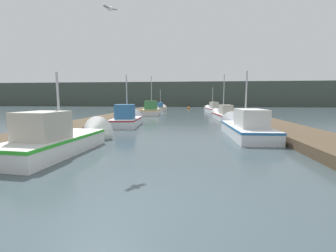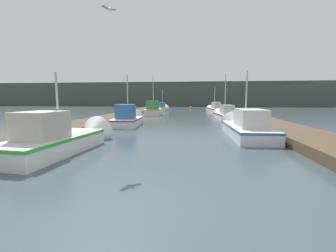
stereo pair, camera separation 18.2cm
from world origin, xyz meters
name	(u,v)px [view 2 (the right image)]	position (x,y,z in m)	size (l,w,h in m)	color
ground_plane	(126,217)	(0.00, 0.00, 0.00)	(200.00, 200.00, 0.00)	#38474C
dock_left	(112,118)	(-6.21, 16.00, 0.20)	(2.63, 40.00, 0.40)	#4C3D2B
dock_right	(255,120)	(6.21, 16.00, 0.20)	(2.63, 40.00, 0.40)	#4C3D2B
distant_shore_ridge	(190,95)	(0.00, 59.53, 2.98)	(120.00, 16.00, 5.95)	#424C42
fishing_boat_0	(65,138)	(-3.82, 4.56, 0.47)	(2.06, 5.44, 3.39)	silver
fishing_boat_1	(244,127)	(3.79, 8.94, 0.46)	(1.93, 6.00, 3.91)	silver
fishing_boat_2	(129,119)	(-3.68, 12.66, 0.44)	(2.04, 4.71, 4.16)	silver
fishing_boat_3	(224,115)	(3.96, 18.47, 0.42)	(1.83, 6.13, 4.56)	silver
fishing_boat_4	(154,110)	(-3.80, 23.47, 0.55)	(2.27, 5.73, 5.12)	silver
fishing_boat_5	(214,109)	(3.87, 28.42, 0.47)	(1.98, 6.48, 3.77)	silver
fishing_boat_6	(163,108)	(-3.87, 31.99, 0.43)	(1.54, 5.33, 3.71)	silver
mooring_piling_0	(221,108)	(4.99, 30.19, 0.56)	(0.26, 0.26, 1.11)	#473523
mooring_piling_1	(60,130)	(-5.04, 6.17, 0.53)	(0.32, 0.32, 1.05)	#473523
channel_buoy	(191,108)	(0.50, 38.73, 0.16)	(0.58, 0.58, 1.08)	#BF6513
seagull_lead	(109,9)	(-2.03, 4.90, 5.21)	(0.43, 0.50, 0.12)	white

